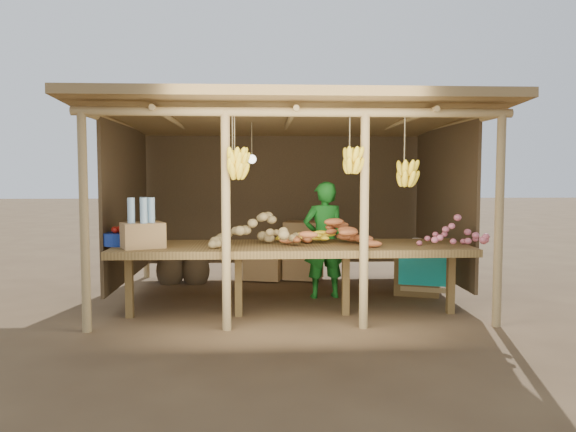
{
  "coord_description": "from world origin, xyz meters",
  "views": [
    {
      "loc": [
        -0.36,
        -7.13,
        1.58
      ],
      "look_at": [
        0.0,
        0.0,
        1.05
      ],
      "focal_mm": 35.0,
      "sensor_mm": 36.0,
      "label": 1
    }
  ],
  "objects": [
    {
      "name": "carton_stack",
      "position": [
        0.09,
        1.17,
        0.38
      ],
      "size": [
        1.23,
        0.57,
        0.86
      ],
      "color": "#A07848",
      "rests_on": "ground"
    },
    {
      "name": "onion_heap",
      "position": [
        1.76,
        -1.19,
        0.98
      ],
      "size": [
        0.77,
        0.46,
        0.35
      ],
      "primitive_type": null,
      "rotation": [
        0.0,
        0.0,
        0.01
      ],
      "color": "#C86173",
      "rests_on": "counter"
    },
    {
      "name": "burlap_sacks",
      "position": [
        -1.48,
        0.99,
        0.24
      ],
      "size": [
        0.77,
        0.4,
        0.55
      ],
      "color": "#4B3922",
      "rests_on": "ground"
    },
    {
      "name": "counter",
      "position": [
        0.0,
        -0.95,
        0.74
      ],
      "size": [
        3.9,
        1.05,
        0.8
      ],
      "color": "brown",
      "rests_on": "ground"
    },
    {
      "name": "stall_structure",
      "position": [
        0.03,
        -0.04,
        1.91
      ],
      "size": [
        4.7,
        3.5,
        2.43
      ],
      "color": "tan",
      "rests_on": "ground"
    },
    {
      "name": "ground",
      "position": [
        0.0,
        0.0,
        0.0
      ],
      "size": [
        60.0,
        60.0,
        0.0
      ],
      "primitive_type": "plane",
      "color": "brown",
      "rests_on": "ground"
    },
    {
      "name": "vendor",
      "position": [
        0.46,
        -0.04,
        0.74
      ],
      "size": [
        0.59,
        0.43,
        1.49
      ],
      "primitive_type": "imported",
      "rotation": [
        0.0,
        0.0,
        3.29
      ],
      "color": "#19701E",
      "rests_on": "ground"
    },
    {
      "name": "tarp_crate",
      "position": [
        1.73,
        0.12,
        0.31
      ],
      "size": [
        0.78,
        0.73,
        0.76
      ],
      "color": "brown",
      "rests_on": "ground"
    },
    {
      "name": "potato_heap",
      "position": [
        -0.36,
        -1.01,
        0.98
      ],
      "size": [
        1.1,
        0.76,
        0.37
      ],
      "primitive_type": null,
      "rotation": [
        0.0,
        0.0,
        -0.15
      ],
      "color": "olive",
      "rests_on": "counter"
    },
    {
      "name": "sweet_potato_heap",
      "position": [
        0.33,
        -0.93,
        0.98
      ],
      "size": [
        1.16,
        0.88,
        0.36
      ],
      "primitive_type": null,
      "rotation": [
        0.0,
        0.0,
        0.27
      ],
      "color": "#A8562B",
      "rests_on": "counter"
    },
    {
      "name": "banana_pile",
      "position": [
        0.19,
        -0.87,
        0.97
      ],
      "size": [
        0.69,
        0.46,
        0.35
      ],
      "primitive_type": null,
      "rotation": [
        0.0,
        0.0,
        0.12
      ],
      "color": "yellow",
      "rests_on": "counter"
    },
    {
      "name": "tomato_basin",
      "position": [
        -1.9,
        -0.87,
        0.88
      ],
      "size": [
        0.39,
        0.39,
        0.21
      ],
      "rotation": [
        0.0,
        0.0,
        0.22
      ],
      "color": "navy",
      "rests_on": "counter"
    },
    {
      "name": "bottle_box",
      "position": [
        -1.61,
        -1.11,
        1.01
      ],
      "size": [
        0.52,
        0.48,
        0.54
      ],
      "color": "#A07848",
      "rests_on": "counter"
    }
  ]
}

